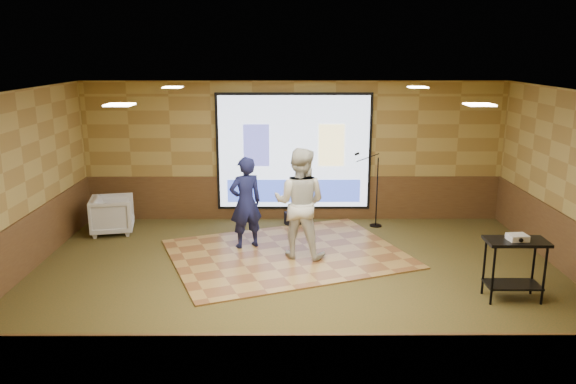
{
  "coord_description": "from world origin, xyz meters",
  "views": [
    {
      "loc": [
        -0.17,
        -8.4,
        3.62
      ],
      "look_at": [
        -0.14,
        0.75,
        1.3
      ],
      "focal_mm": 35.0,
      "sensor_mm": 36.0,
      "label": 1
    }
  ],
  "objects_px": {
    "dance_floor": "(287,254)",
    "projector": "(518,237)",
    "duffel_bag": "(296,219)",
    "mic_stand": "(374,203)",
    "player_left": "(246,203)",
    "av_table": "(515,258)",
    "banquet_chair": "(112,215)",
    "player_right": "(300,203)",
    "projector_screen": "(294,153)"
  },
  "relations": [
    {
      "from": "projector_screen",
      "to": "banquet_chair",
      "type": "relative_size",
      "value": 4.0
    },
    {
      "from": "projector_screen",
      "to": "player_right",
      "type": "relative_size",
      "value": 1.69
    },
    {
      "from": "dance_floor",
      "to": "player_right",
      "type": "height_order",
      "value": "player_right"
    },
    {
      "from": "dance_floor",
      "to": "player_left",
      "type": "bearing_deg",
      "value": 155.19
    },
    {
      "from": "av_table",
      "to": "player_right",
      "type": "bearing_deg",
      "value": 150.58
    },
    {
      "from": "dance_floor",
      "to": "player_left",
      "type": "xyz_separation_m",
      "value": [
        -0.76,
        0.35,
        0.87
      ]
    },
    {
      "from": "player_left",
      "to": "projector",
      "type": "relative_size",
      "value": 6.35
    },
    {
      "from": "player_right",
      "to": "projector",
      "type": "bearing_deg",
      "value": 166.68
    },
    {
      "from": "dance_floor",
      "to": "projector",
      "type": "relative_size",
      "value": 14.97
    },
    {
      "from": "player_left",
      "to": "dance_floor",
      "type": "bearing_deg",
      "value": 130.04
    },
    {
      "from": "projector_screen",
      "to": "mic_stand",
      "type": "bearing_deg",
      "value": -16.54
    },
    {
      "from": "player_left",
      "to": "banquet_chair",
      "type": "height_order",
      "value": "player_left"
    },
    {
      "from": "dance_floor",
      "to": "mic_stand",
      "type": "height_order",
      "value": "mic_stand"
    },
    {
      "from": "duffel_bag",
      "to": "dance_floor",
      "type": "bearing_deg",
      "value": -95.9
    },
    {
      "from": "player_right",
      "to": "duffel_bag",
      "type": "xyz_separation_m",
      "value": [
        -0.03,
        1.94,
        -0.88
      ]
    },
    {
      "from": "mic_stand",
      "to": "banquet_chair",
      "type": "distance_m",
      "value": 5.38
    },
    {
      "from": "av_table",
      "to": "banquet_chair",
      "type": "xyz_separation_m",
      "value": [
        -6.89,
        3.18,
        -0.27
      ]
    },
    {
      "from": "projector_screen",
      "to": "duffel_bag",
      "type": "height_order",
      "value": "projector_screen"
    },
    {
      "from": "player_left",
      "to": "mic_stand",
      "type": "bearing_deg",
      "value": -177.57
    },
    {
      "from": "projector",
      "to": "mic_stand",
      "type": "bearing_deg",
      "value": 107.14
    },
    {
      "from": "banquet_chair",
      "to": "projector",
      "type": "bearing_deg",
      "value": -126.39
    },
    {
      "from": "projector",
      "to": "banquet_chair",
      "type": "xyz_separation_m",
      "value": [
        -6.89,
        3.19,
        -0.6
      ]
    },
    {
      "from": "dance_floor",
      "to": "player_left",
      "type": "distance_m",
      "value": 1.21
    },
    {
      "from": "av_table",
      "to": "duffel_bag",
      "type": "height_order",
      "value": "av_table"
    },
    {
      "from": "player_right",
      "to": "projector",
      "type": "height_order",
      "value": "player_right"
    },
    {
      "from": "player_right",
      "to": "duffel_bag",
      "type": "height_order",
      "value": "player_right"
    },
    {
      "from": "player_right",
      "to": "av_table",
      "type": "bearing_deg",
      "value": 166.93
    },
    {
      "from": "projector",
      "to": "duffel_bag",
      "type": "relative_size",
      "value": 0.63
    },
    {
      "from": "dance_floor",
      "to": "projector",
      "type": "xyz_separation_m",
      "value": [
        3.35,
        -1.91,
        0.96
      ]
    },
    {
      "from": "projector_screen",
      "to": "player_left",
      "type": "height_order",
      "value": "projector_screen"
    },
    {
      "from": "player_left",
      "to": "projector",
      "type": "height_order",
      "value": "player_left"
    },
    {
      "from": "mic_stand",
      "to": "dance_floor",
      "type": "bearing_deg",
      "value": -125.91
    },
    {
      "from": "player_right",
      "to": "player_left",
      "type": "bearing_deg",
      "value": -9.81
    },
    {
      "from": "dance_floor",
      "to": "av_table",
      "type": "xyz_separation_m",
      "value": [
        3.35,
        -1.89,
        0.63
      ]
    },
    {
      "from": "dance_floor",
      "to": "duffel_bag",
      "type": "relative_size",
      "value": 9.38
    },
    {
      "from": "av_table",
      "to": "player_left",
      "type": "bearing_deg",
      "value": 151.35
    },
    {
      "from": "player_right",
      "to": "av_table",
      "type": "xyz_separation_m",
      "value": [
        3.13,
        -1.76,
        -0.36
      ]
    },
    {
      "from": "banquet_chair",
      "to": "player_right",
      "type": "bearing_deg",
      "value": -122.11
    },
    {
      "from": "player_left",
      "to": "duffel_bag",
      "type": "height_order",
      "value": "player_left"
    },
    {
      "from": "projector",
      "to": "banquet_chair",
      "type": "bearing_deg",
      "value": 149.44
    },
    {
      "from": "projector",
      "to": "duffel_bag",
      "type": "height_order",
      "value": "projector"
    },
    {
      "from": "banquet_chair",
      "to": "duffel_bag",
      "type": "xyz_separation_m",
      "value": [
        3.73,
        0.53,
        -0.24
      ]
    },
    {
      "from": "av_table",
      "to": "duffel_bag",
      "type": "xyz_separation_m",
      "value": [
        -3.16,
        3.7,
        -0.51
      ]
    },
    {
      "from": "projector",
      "to": "duffel_bag",
      "type": "xyz_separation_m",
      "value": [
        -3.16,
        3.72,
        -0.84
      ]
    },
    {
      "from": "av_table",
      "to": "mic_stand",
      "type": "xyz_separation_m",
      "value": [
        -1.52,
        3.6,
        -0.15
      ]
    },
    {
      "from": "projector_screen",
      "to": "mic_stand",
      "type": "relative_size",
      "value": 2.09
    },
    {
      "from": "player_right",
      "to": "av_table",
      "type": "relative_size",
      "value": 2.11
    },
    {
      "from": "dance_floor",
      "to": "banquet_chair",
      "type": "height_order",
      "value": "banquet_chair"
    },
    {
      "from": "duffel_bag",
      "to": "av_table",
      "type": "bearing_deg",
      "value": -49.52
    },
    {
      "from": "dance_floor",
      "to": "av_table",
      "type": "height_order",
      "value": "av_table"
    }
  ]
}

